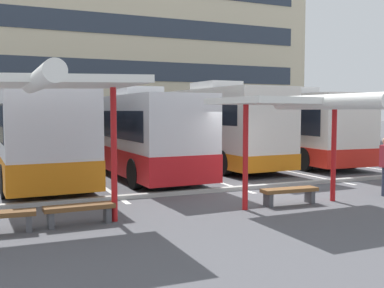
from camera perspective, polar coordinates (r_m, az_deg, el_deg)
ground_plane at (r=14.17m, az=8.15°, el=-6.19°), size 160.00×160.00×0.00m
terminal_building at (r=47.10m, az=-14.81°, el=12.76°), size 44.56×14.44×22.10m
coach_bus_0 at (r=18.81m, az=-19.42°, el=1.30°), size 3.02×12.34×3.64m
coach_bus_1 at (r=19.64m, az=-8.30°, el=1.29°), size 2.81×12.59×3.44m
coach_bus_2 at (r=22.13m, az=1.13°, el=2.28°), size 3.07×11.75×3.82m
coach_bus_3 at (r=23.95m, az=10.33°, el=2.05°), size 3.15×11.92×3.62m
lane_stripe_1 at (r=19.45m, az=-13.53°, el=-3.43°), size 0.16×14.00×0.01m
lane_stripe_2 at (r=20.52m, az=-2.48°, el=-2.92°), size 0.16×14.00×0.01m
lane_stripe_3 at (r=22.28m, az=7.14°, el=-2.39°), size 0.16×14.00×0.01m
lane_stripe_4 at (r=24.56m, az=15.17°, el=-1.90°), size 0.16×14.00×0.01m
waiting_shelter_0 at (r=10.03m, az=-18.89°, el=6.93°), size 4.40×4.87×3.29m
bench_1 at (r=10.62m, az=-13.77°, el=-7.96°), size 1.56×0.44×0.45m
waiting_shelter_1 at (r=12.29m, az=13.08°, el=4.83°), size 3.84×4.63×2.92m
bench_2 at (r=12.76m, az=11.98°, el=-5.88°), size 1.62×0.50×0.45m
platform_kerb at (r=14.92m, az=6.33°, el=-5.42°), size 44.00×0.24×0.12m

